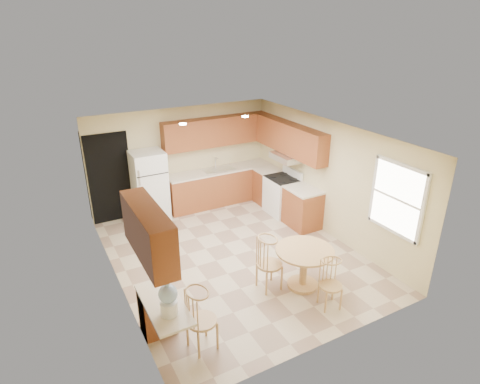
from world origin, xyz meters
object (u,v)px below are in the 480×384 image
chair_table_a (273,261)px  water_crock (168,299)px  chair_desk (204,317)px  chair_table_b (335,282)px  refrigerator (150,186)px  stove (282,195)px  dining_table (304,262)px

chair_table_a → water_crock: 2.17m
chair_table_a → chair_desk: 1.75m
chair_table_b → chair_desk: bearing=9.0°
chair_table_b → chair_desk: 2.19m
refrigerator → stove: bearing=-23.0°
chair_table_a → chair_table_b: size_ratio=1.17×
stove → water_crock: (-3.92, -3.13, 0.54)m
dining_table → chair_table_b: 0.73m
refrigerator → chair_desk: refrigerator is taller
stove → water_crock: size_ratio=2.08×
stove → chair_table_a: stove is taller
chair_table_a → water_crock: bearing=-74.0°
stove → chair_table_a: (-1.89, -2.50, 0.14)m
refrigerator → water_crock: bearing=-103.6°
refrigerator → water_crock: (-1.05, -4.35, 0.18)m
dining_table → chair_table_a: bearing=164.3°
chair_table_b → water_crock: water_crock is taller
chair_table_b → dining_table: bearing=-73.0°
stove → chair_table_a: bearing=-127.1°
chair_table_b → water_crock: (-2.64, 0.25, 0.49)m
dining_table → water_crock: 2.68m
chair_table_b → water_crock: bearing=7.6°
dining_table → chair_desk: (-2.14, -0.57, 0.11)m
water_crock → chair_desk: bearing=-11.7°
dining_table → chair_table_a: (-0.55, 0.15, 0.12)m
chair_desk → water_crock: water_crock is taller
stove → dining_table: 2.97m
chair_desk → water_crock: bearing=-109.8°
refrigerator → dining_table: refrigerator is taller
stove → water_crock: bearing=-141.4°
refrigerator → chair_table_b: 4.88m
chair_table_a → chair_table_b: bearing=32.8°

